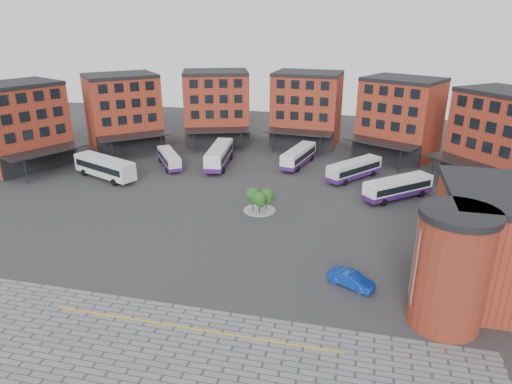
% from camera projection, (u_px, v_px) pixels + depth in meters
% --- Properties ---
extents(ground, '(160.00, 160.00, 0.00)m').
position_uv_depth(ground, '(219.00, 250.00, 52.05)').
color(ground, '#28282B').
rests_on(ground, ground).
extents(yellow_line, '(26.00, 0.15, 0.02)m').
position_uv_depth(yellow_line, '(190.00, 328.00, 38.91)').
color(yellow_line, gold).
rests_on(yellow_line, paving_zone).
extents(main_building, '(94.14, 42.48, 14.60)m').
position_uv_depth(main_building, '(256.00, 117.00, 85.15)').
color(main_building, maroon).
rests_on(main_building, ground).
extents(east_building, '(17.40, 15.40, 10.60)m').
position_uv_depth(east_building, '(510.00, 249.00, 41.09)').
color(east_building, maroon).
rests_on(east_building, ground).
extents(tree_island, '(4.40, 4.40, 3.51)m').
position_uv_depth(tree_island, '(260.00, 198.00, 61.50)').
color(tree_island, gray).
rests_on(tree_island, ground).
extents(bus_a, '(12.54, 7.43, 3.51)m').
position_uv_depth(bus_a, '(105.00, 166.00, 74.17)').
color(bus_a, silver).
rests_on(bus_a, ground).
extents(bus_b, '(7.52, 9.24, 2.75)m').
position_uv_depth(bus_b, '(169.00, 159.00, 80.15)').
color(bus_b, silver).
rests_on(bus_b, ground).
extents(bus_c, '(4.38, 12.88, 3.56)m').
position_uv_depth(bus_c, '(219.00, 155.00, 80.55)').
color(bus_c, silver).
rests_on(bus_c, ground).
extents(bus_d, '(4.91, 11.54, 3.17)m').
position_uv_depth(bus_d, '(299.00, 156.00, 80.82)').
color(bus_d, silver).
rests_on(bus_d, ground).
extents(bus_e, '(8.67, 10.22, 3.09)m').
position_uv_depth(bus_e, '(354.00, 169.00, 74.02)').
color(bus_e, silver).
rests_on(bus_e, ground).
extents(bus_f, '(10.16, 9.38, 3.17)m').
position_uv_depth(bus_f, '(398.00, 188.00, 66.01)').
color(bus_f, white).
rests_on(bus_f, ground).
extents(blue_car, '(4.89, 3.50, 1.53)m').
position_uv_depth(blue_car, '(351.00, 279.00, 44.79)').
color(blue_car, '#0C31A4').
rests_on(blue_car, ground).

